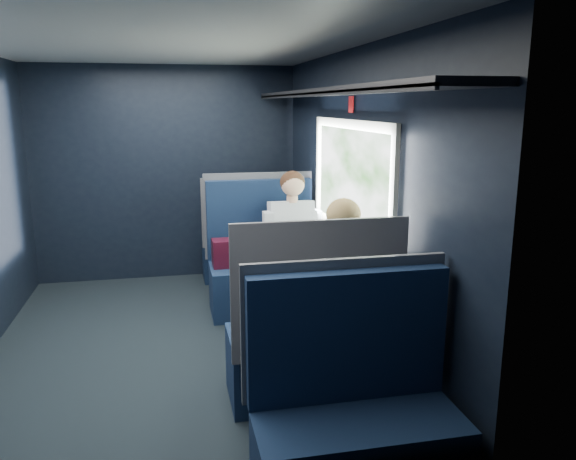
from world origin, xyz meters
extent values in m
cube|color=black|center=(0.00, 0.00, -0.01)|extent=(2.80, 4.20, 0.01)
cube|color=black|center=(1.45, 0.00, 1.15)|extent=(0.10, 4.20, 2.30)
cube|color=black|center=(0.00, 2.15, 1.15)|extent=(2.80, 0.10, 2.30)
cube|color=black|center=(0.00, -2.15, 1.15)|extent=(2.80, 0.10, 2.30)
cube|color=silver|center=(0.00, 0.00, 2.35)|extent=(2.80, 4.20, 0.10)
cube|color=beige|center=(1.38, 0.00, 1.74)|extent=(0.03, 1.84, 0.07)
cube|color=beige|center=(1.38, 0.00, 0.90)|extent=(0.03, 1.84, 0.07)
cube|color=beige|center=(1.38, -0.89, 1.32)|extent=(0.03, 0.07, 0.78)
cube|color=beige|center=(1.38, 0.89, 1.32)|extent=(0.03, 0.07, 0.78)
cube|color=black|center=(1.22, 0.00, 1.98)|extent=(0.36, 4.10, 0.04)
cube|color=black|center=(1.05, 0.00, 1.96)|extent=(0.02, 4.10, 0.03)
cube|color=red|center=(1.38, 0.00, 1.89)|extent=(0.01, 0.10, 0.12)
cylinder|color=#54565E|center=(0.88, 0.00, 0.35)|extent=(0.08, 0.08, 0.70)
cube|color=silver|center=(1.06, 0.00, 0.72)|extent=(0.62, 1.00, 0.04)
cube|color=#0B1833|center=(0.85, 0.78, 0.23)|extent=(1.00, 0.50, 0.45)
cube|color=#0B1833|center=(0.85, 1.08, 0.82)|extent=(1.00, 0.10, 0.75)
cube|color=#54565E|center=(0.85, 1.14, 0.85)|extent=(1.04, 0.03, 0.82)
cube|color=#54565E|center=(0.85, 0.73, 0.55)|extent=(0.06, 0.40, 0.20)
cube|color=#3F0D1E|center=(0.55, 0.82, 0.57)|extent=(0.36, 0.20, 0.25)
cylinder|color=#3F0D1E|center=(0.55, 0.82, 0.75)|extent=(0.03, 0.15, 0.03)
cylinder|color=silver|center=(0.77, 0.64, 0.56)|extent=(0.08, 0.08, 0.22)
cylinder|color=blue|center=(0.77, 0.64, 0.70)|extent=(0.04, 0.04, 0.05)
cube|color=#0B1833|center=(0.85, -0.78, 0.23)|extent=(1.00, 0.50, 0.45)
cube|color=#0B1833|center=(0.85, -1.08, 0.82)|extent=(1.00, 0.10, 0.75)
cube|color=#54565E|center=(0.85, -1.14, 0.85)|extent=(1.04, 0.03, 0.82)
cube|color=#54565E|center=(0.85, -0.73, 0.55)|extent=(0.06, 0.40, 0.20)
cube|color=#0B1833|center=(0.85, 1.88, 0.23)|extent=(1.00, 0.40, 0.45)
cube|color=#0B1833|center=(0.85, 1.64, 0.78)|extent=(1.00, 0.10, 0.66)
cube|color=#54565E|center=(0.85, 1.59, 0.80)|extent=(1.04, 0.03, 0.72)
cube|color=#0B1833|center=(0.85, -1.64, 0.78)|extent=(1.00, 0.10, 0.66)
cube|color=#54565E|center=(0.85, -1.59, 0.80)|extent=(1.04, 0.03, 0.72)
cube|color=black|center=(1.10, 0.64, 0.53)|extent=(0.36, 0.44, 0.16)
cube|color=black|center=(1.10, 0.44, 0.23)|extent=(0.32, 0.12, 0.45)
cube|color=#B0BED0|center=(1.10, 0.80, 0.78)|extent=(0.40, 0.29, 0.53)
cylinder|color=#D8A88C|center=(1.10, 0.76, 1.06)|extent=(0.10, 0.10, 0.06)
sphere|color=#D8A88C|center=(1.10, 0.74, 1.20)|extent=(0.21, 0.21, 0.21)
sphere|color=#382114|center=(1.10, 0.76, 1.21)|extent=(0.22, 0.22, 0.22)
cube|color=#B0BED0|center=(0.88, 0.76, 0.78)|extent=(0.09, 0.12, 0.34)
cube|color=#B0BED0|center=(1.32, 0.76, 0.78)|extent=(0.09, 0.12, 0.34)
cube|color=black|center=(1.10, -0.64, 0.53)|extent=(0.36, 0.44, 0.16)
cube|color=black|center=(1.10, -0.44, 0.23)|extent=(0.32, 0.12, 0.45)
cube|color=black|center=(1.10, -0.80, 0.78)|extent=(0.40, 0.29, 0.53)
cylinder|color=#D8A88C|center=(1.10, -0.76, 1.06)|extent=(0.10, 0.10, 0.06)
sphere|color=#D8A88C|center=(1.10, -0.74, 1.20)|extent=(0.21, 0.21, 0.21)
sphere|color=tan|center=(1.10, -0.76, 1.21)|extent=(0.22, 0.22, 0.22)
cube|color=black|center=(0.88, -0.76, 0.78)|extent=(0.09, 0.12, 0.34)
cube|color=black|center=(1.32, -0.76, 0.78)|extent=(0.09, 0.12, 0.34)
cube|color=tan|center=(1.10, -0.86, 0.90)|extent=(0.26, 0.07, 0.36)
cube|color=white|center=(1.03, -0.04, 0.74)|extent=(0.66, 0.84, 0.01)
cube|color=silver|center=(1.23, 0.02, 0.75)|extent=(0.29, 0.34, 0.01)
cube|color=silver|center=(1.33, 0.02, 0.86)|extent=(0.09, 0.29, 0.20)
cube|color=black|center=(1.33, 0.02, 0.86)|extent=(0.07, 0.25, 0.17)
cylinder|color=silver|center=(1.32, 0.33, 0.82)|extent=(0.06, 0.06, 0.16)
cylinder|color=blue|center=(1.32, 0.33, 0.92)|extent=(0.03, 0.03, 0.04)
cylinder|color=white|center=(1.20, 0.44, 0.79)|extent=(0.07, 0.07, 0.09)
camera|label=1|loc=(0.03, -4.10, 1.89)|focal=35.00mm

